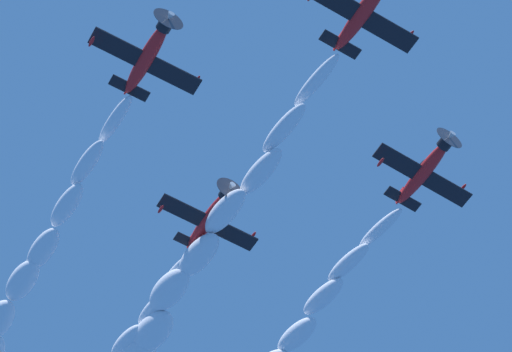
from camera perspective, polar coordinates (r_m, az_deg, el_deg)
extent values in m
ellipsoid|color=red|center=(71.62, 5.81, 8.82)|extent=(1.23, 6.59, 1.68)
cube|color=black|center=(71.56, 5.76, 8.62)|extent=(8.24, 1.47, 1.44)
ellipsoid|color=red|center=(73.60, 8.35, 7.55)|extent=(0.27, 0.91, 0.34)
cube|color=black|center=(72.78, 4.59, 7.12)|extent=(2.95, 0.92, 0.60)
cube|color=red|center=(73.19, 4.47, 7.31)|extent=(0.28, 1.18, 1.18)
ellipsoid|color=#1E232D|center=(71.84, 5.86, 9.18)|extent=(0.78, 1.54, 0.85)
ellipsoid|color=red|center=(81.15, 9.06, 0.20)|extent=(1.37, 6.61, 2.14)
cylinder|color=black|center=(80.01, 10.24, 1.79)|extent=(1.22, 1.05, 1.33)
cone|color=white|center=(79.78, 10.50, 2.13)|extent=(0.58, 0.76, 0.67)
cylinder|color=#3F3F47|center=(79.83, 10.44, 2.05)|extent=(2.65, 0.40, 2.63)
cube|color=black|center=(81.12, 9.03, 0.03)|extent=(8.22, 1.47, 1.86)
ellipsoid|color=red|center=(83.63, 11.15, -0.64)|extent=(0.29, 0.92, 0.41)
ellipsoid|color=red|center=(78.74, 6.77, 0.74)|extent=(0.29, 0.92, 0.41)
cube|color=black|center=(82.37, 7.95, -1.24)|extent=(2.95, 0.92, 0.77)
cube|color=red|center=(82.74, 7.82, -1.05)|extent=(0.33, 1.24, 1.24)
ellipsoid|color=#1E232D|center=(81.32, 9.08, 0.54)|extent=(0.82, 1.57, 0.97)
ellipsoid|color=red|center=(74.41, -5.96, 6.39)|extent=(1.19, 6.60, 1.78)
cylinder|color=black|center=(73.00, -4.94, 8.19)|extent=(1.13, 1.01, 1.22)
cone|color=white|center=(72.72, -4.72, 8.58)|extent=(0.54, 0.75, 0.61)
cylinder|color=#3F3F47|center=(72.78, -4.77, 8.49)|extent=(2.49, 0.30, 2.48)
cube|color=black|center=(74.37, -6.02, 6.20)|extent=(8.28, 1.47, 1.13)
ellipsoid|color=red|center=(75.63, -3.22, 5.20)|extent=(0.26, 0.91, 0.35)
ellipsoid|color=red|center=(73.31, -8.91, 7.21)|extent=(0.26, 0.91, 0.35)
cube|color=black|center=(75.88, -6.89, 4.75)|extent=(2.96, 0.92, 0.49)
cube|color=red|center=(76.31, -6.93, 4.93)|extent=(0.23, 1.20, 1.21)
ellipsoid|color=#1E232D|center=(74.60, -5.88, 6.73)|extent=(0.75, 1.55, 0.86)
ellipsoid|color=red|center=(81.76, -2.58, -2.37)|extent=(1.21, 6.60, 1.69)
cylinder|color=black|center=(80.05, -1.59, -0.93)|extent=(1.16, 0.99, 1.23)
cone|color=white|center=(79.70, -1.38, -0.61)|extent=(0.55, 0.74, 0.61)
cylinder|color=#3F3F47|center=(79.78, -1.43, -0.68)|extent=(2.54, 0.26, 2.53)
cube|color=black|center=(81.76, -2.63, -2.54)|extent=(8.26, 1.47, 1.30)
ellipsoid|color=red|center=(83.47, -0.16, -3.25)|extent=(0.27, 0.91, 0.34)
ellipsoid|color=red|center=(80.22, -5.19, -1.80)|extent=(0.27, 0.91, 0.34)
cube|color=black|center=(83.50, -3.49, -3.67)|extent=(2.96, 0.92, 0.55)
cube|color=red|center=(83.88, -3.54, -3.46)|extent=(0.26, 1.18, 1.19)
ellipsoid|color=#1E232D|center=(81.88, -2.52, -2.03)|extent=(0.77, 1.54, 0.85)
ellipsoid|color=white|center=(74.00, 3.28, 5.19)|extent=(1.03, 5.93, 1.66)
ellipsoid|color=white|center=(75.98, 1.51, 2.59)|extent=(1.30, 5.97, 1.93)
ellipsoid|color=white|center=(78.01, 0.25, 0.22)|extent=(1.57, 6.00, 2.20)
ellipsoid|color=white|center=(80.31, -1.72, -1.95)|extent=(1.84, 6.04, 2.47)
ellipsoid|color=white|center=(82.83, -3.13, -4.31)|extent=(2.11, 6.07, 2.74)
ellipsoid|color=white|center=(85.89, -4.72, -6.17)|extent=(2.38, 6.11, 3.01)
ellipsoid|color=white|center=(88.84, -5.61, -8.39)|extent=(2.65, 6.14, 3.28)
ellipsoid|color=white|center=(83.90, 6.74, -2.85)|extent=(1.03, 5.93, 1.66)
ellipsoid|color=white|center=(86.00, 5.02, -4.71)|extent=(1.30, 5.97, 1.93)
ellipsoid|color=white|center=(88.45, 3.65, -6.55)|extent=(1.57, 6.00, 2.20)
ellipsoid|color=white|center=(91.17, 2.22, -8.62)|extent=(1.84, 6.04, 2.47)
ellipsoid|color=white|center=(77.42, -7.66, 3.03)|extent=(1.03, 5.93, 1.66)
ellipsoid|color=white|center=(79.89, -9.16, 0.68)|extent=(1.30, 5.97, 1.93)
ellipsoid|color=white|center=(82.48, -10.23, -1.58)|extent=(1.57, 6.00, 2.20)
ellipsoid|color=white|center=(85.41, -11.48, -3.91)|extent=(1.84, 6.04, 2.47)
ellipsoid|color=white|center=(88.18, -12.56, -5.56)|extent=(2.11, 6.07, 2.74)
ellipsoid|color=white|center=(85.31, -4.36, -5.22)|extent=(1.03, 5.93, 1.66)
ellipsoid|color=white|center=(88.05, -5.56, -7.12)|extent=(1.30, 5.97, 1.93)
ellipsoid|color=white|center=(90.95, -7.04, -8.93)|extent=(1.57, 6.00, 2.20)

